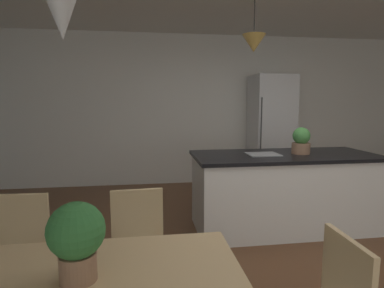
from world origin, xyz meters
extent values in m
cube|color=brown|center=(0.00, 0.00, -0.02)|extent=(10.00, 8.40, 0.04)
cube|color=white|center=(0.00, 3.26, 1.35)|extent=(10.00, 0.12, 2.70)
cube|color=tan|center=(-0.31, -1.23, 0.66)|extent=(0.04, 0.38, 0.42)
cube|color=tan|center=(-2.13, -0.42, 0.43)|extent=(0.42, 0.42, 0.04)
cube|color=white|center=(-2.13, -0.42, 0.47)|extent=(0.37, 0.37, 0.03)
cube|color=tan|center=(-2.13, -0.24, 0.66)|extent=(0.38, 0.04, 0.42)
cylinder|color=tan|center=(-1.96, -0.25, 0.21)|extent=(0.04, 0.04, 0.41)
cylinder|color=tan|center=(-2.30, -0.24, 0.21)|extent=(0.04, 0.04, 0.41)
cube|color=tan|center=(-1.31, -0.42, 0.43)|extent=(0.42, 0.42, 0.04)
cube|color=white|center=(-1.31, -0.42, 0.47)|extent=(0.38, 0.38, 0.03)
cube|color=tan|center=(-1.32, -0.24, 0.66)|extent=(0.38, 0.05, 0.42)
cylinder|color=tan|center=(-1.15, -0.24, 0.21)|extent=(0.04, 0.04, 0.41)
cylinder|color=tan|center=(-1.49, -0.26, 0.21)|extent=(0.04, 0.04, 0.41)
cube|color=white|center=(0.36, 0.92, 0.44)|extent=(2.08, 0.85, 0.88)
cube|color=black|center=(0.36, 0.92, 0.88)|extent=(2.14, 0.91, 0.04)
cube|color=gray|center=(0.09, 0.92, 0.91)|extent=(0.36, 0.30, 0.01)
cube|color=silver|center=(0.98, 2.86, 0.99)|extent=(0.71, 0.64, 1.97)
cylinder|color=#4C4C4C|center=(0.67, 2.52, 0.99)|extent=(0.02, 0.02, 1.18)
cone|color=#B7B7B7|center=(-1.58, -1.09, 1.89)|extent=(0.19, 0.19, 0.26)
cylinder|color=black|center=(-0.05, 0.92, 2.47)|extent=(0.01, 0.01, 0.46)
cone|color=olive|center=(-0.05, 0.92, 2.14)|extent=(0.26, 0.26, 0.19)
cylinder|color=#8C664C|center=(0.55, 0.92, 0.96)|extent=(0.21, 0.21, 0.13)
sphere|color=#478C42|center=(0.55, 0.92, 1.11)|extent=(0.20, 0.20, 0.20)
cylinder|color=#8C664C|center=(-1.55, -1.16, 0.79)|extent=(0.16, 0.16, 0.13)
sphere|color=#2D6B33|center=(-1.55, -1.16, 0.96)|extent=(0.25, 0.25, 0.25)
camera|label=1|loc=(-1.24, -2.51, 1.51)|focal=29.40mm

